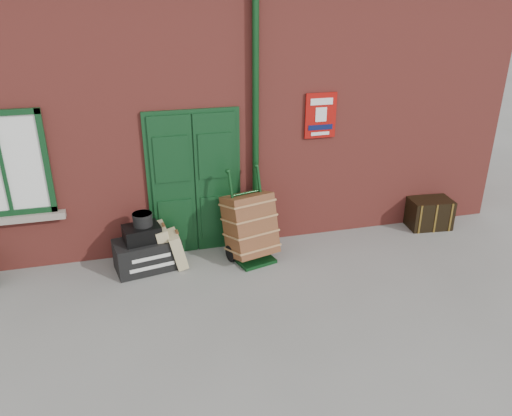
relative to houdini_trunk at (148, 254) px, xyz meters
name	(u,v)px	position (x,y,z in m)	size (l,w,h in m)	color
ground	(236,295)	(1.11, -1.04, -0.23)	(80.00, 80.00, 0.00)	gray
station_building	(192,90)	(1.10, 2.45, 1.93)	(10.30, 4.30, 4.36)	#983931
houdini_trunk	(148,254)	(0.00, 0.00, 0.00)	(0.93, 0.51, 0.47)	black
strongbox	(142,233)	(-0.05, 0.00, 0.35)	(0.51, 0.37, 0.23)	black
hatbox	(143,219)	(-0.02, 0.03, 0.56)	(0.28, 0.28, 0.19)	black
suitcase_back	(164,245)	(0.25, 0.07, 0.09)	(0.18, 0.45, 0.63)	tan
suitcase_front	(177,249)	(0.43, -0.03, 0.05)	(0.16, 0.40, 0.54)	tan
porter_trolley	(250,226)	(1.55, -0.07, 0.31)	(0.84, 0.88, 1.40)	#0D3615
dark_trunk	(429,213)	(4.84, 0.21, 0.02)	(0.72, 0.47, 0.52)	black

